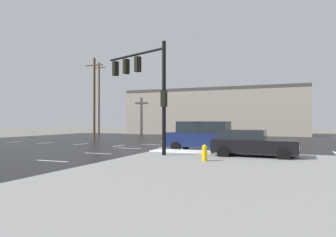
% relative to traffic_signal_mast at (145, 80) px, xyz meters
% --- Properties ---
extents(ground_plane, '(120.00, 120.00, 0.00)m').
position_rel_traffic_signal_mast_xyz_m(ground_plane, '(-3.16, 5.72, -4.58)').
color(ground_plane, slate).
extents(road_asphalt, '(44.00, 44.00, 0.02)m').
position_rel_traffic_signal_mast_xyz_m(road_asphalt, '(-3.16, 5.72, -4.57)').
color(road_asphalt, black).
rests_on(road_asphalt, ground_plane).
extents(sidewalk_corner, '(18.00, 18.00, 0.14)m').
position_rel_traffic_signal_mast_xyz_m(sidewalk_corner, '(8.84, -6.28, -4.51)').
color(sidewalk_corner, gray).
rests_on(sidewalk_corner, ground_plane).
extents(snow_strip_curbside, '(4.00, 1.60, 0.06)m').
position_rel_traffic_signal_mast_xyz_m(snow_strip_curbside, '(1.84, 1.72, -4.41)').
color(snow_strip_curbside, white).
rests_on(snow_strip_curbside, sidewalk_corner).
extents(lane_markings, '(36.15, 36.15, 0.01)m').
position_rel_traffic_signal_mast_xyz_m(lane_markings, '(-1.96, 4.34, -4.56)').
color(lane_markings, silver).
rests_on(lane_markings, road_asphalt).
extents(traffic_signal_mast, '(4.87, 2.13, 6.49)m').
position_rel_traffic_signal_mast_xyz_m(traffic_signal_mast, '(0.00, 0.00, 0.00)').
color(traffic_signal_mast, black).
rests_on(traffic_signal_mast, sidewalk_corner).
extents(fire_hydrant, '(0.48, 0.26, 0.79)m').
position_rel_traffic_signal_mast_xyz_m(fire_hydrant, '(4.33, -2.27, -4.04)').
color(fire_hydrant, gold).
rests_on(fire_hydrant, sidewalk_corner).
extents(strip_building_background, '(27.09, 8.00, 7.00)m').
position_rel_traffic_signal_mast_xyz_m(strip_building_background, '(-2.87, 30.60, -1.08)').
color(strip_building_background, gray).
rests_on(strip_building_background, ground_plane).
extents(sedan_black, '(4.56, 2.08, 1.58)m').
position_rel_traffic_signal_mast_xyz_m(sedan_black, '(6.17, 0.73, -3.73)').
color(sedan_black, black).
rests_on(sedan_black, road_asphalt).
extents(suv_navy, '(4.89, 2.29, 2.03)m').
position_rel_traffic_signal_mast_xyz_m(suv_navy, '(2.71, 3.50, -3.49)').
color(suv_navy, '#141E47').
rests_on(suv_navy, road_asphalt).
extents(utility_pole_far, '(2.20, 0.28, 9.21)m').
position_rel_traffic_signal_mast_xyz_m(utility_pole_far, '(-12.48, 12.40, 0.24)').
color(utility_pole_far, brown).
rests_on(utility_pole_far, ground_plane).
extents(utility_pole_distant, '(2.20, 0.28, 10.94)m').
position_rel_traffic_signal_mast_xyz_m(utility_pole_distant, '(-18.71, 22.36, 1.11)').
color(utility_pole_distant, brown).
rests_on(utility_pole_distant, ground_plane).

